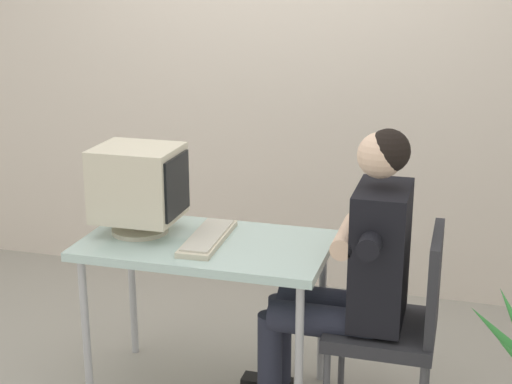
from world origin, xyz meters
TOP-DOWN VIEW (x-y plane):
  - wall_back at (0.30, 1.40)m, footprint 8.00×0.10m
  - desk at (0.00, 0.00)m, footprint 1.10×0.62m
  - crt_monitor at (-0.33, 0.03)m, footprint 0.38×0.32m
  - keyboard at (0.01, 0.01)m, footprint 0.17×0.48m
  - office_chair at (0.87, -0.01)m, footprint 0.46×0.46m
  - person_seated at (0.67, -0.01)m, footprint 0.74×0.58m

SIDE VIEW (x-z plane):
  - office_chair at x=0.87m, z-range 0.05..0.95m
  - desk at x=0.00m, z-range 0.31..1.07m
  - person_seated at x=0.67m, z-range 0.05..1.37m
  - keyboard at x=0.01m, z-range 0.76..0.79m
  - crt_monitor at x=-0.33m, z-range 0.79..1.19m
  - wall_back at x=0.30m, z-range 0.00..3.00m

